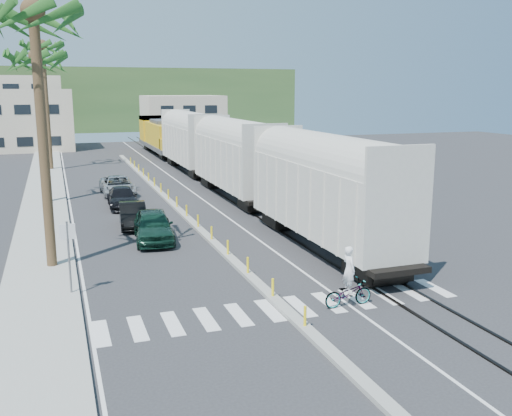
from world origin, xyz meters
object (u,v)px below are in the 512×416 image
Objects in this scene: street_sign at (68,247)px; cyclist at (348,287)px; car_lead at (153,226)px; car_second at (133,215)px.

street_sign is 1.29× the size of cyclist.
street_sign reaches higher than cyclist.
car_lead is 12.95m from cyclist.
street_sign is 8.58m from car_lead.
car_lead reaches higher than car_second.
car_second is (-0.61, 3.62, -0.13)m from car_lead.
car_second is 16.53m from cyclist.
street_sign is at bearing 62.40° from cyclist.
cyclist is at bearing -60.78° from car_lead.
car_second is (3.83, 10.88, -1.26)m from street_sign.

